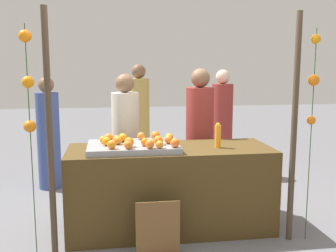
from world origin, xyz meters
TOP-DOWN VIEW (x-y plane):
  - ground_plane at (0.00, 0.00)m, footprint 24.00×24.00m
  - stall_counter at (0.00, 0.00)m, footprint 2.06×0.77m
  - orange_tray at (-0.37, -0.04)m, footprint 0.89×0.60m
  - orange_0 at (-0.14, -0.29)m, footprint 0.07×0.07m
  - orange_1 at (-0.00, 0.06)m, footprint 0.08×0.08m
  - orange_2 at (-0.61, 0.09)m, footprint 0.09×0.09m
  - orange_3 at (-0.43, -0.28)m, footprint 0.08×0.08m
  - orange_4 at (-0.28, 0.16)m, footprint 0.08×0.08m
  - orange_5 at (-0.63, -0.09)m, footprint 0.09×0.09m
  - orange_6 at (-0.13, 0.13)m, footprint 0.09×0.09m
  - orange_7 at (-0.27, -0.17)m, footprint 0.08×0.08m
  - orange_8 at (-0.67, 0.04)m, footprint 0.07×0.07m
  - orange_9 at (-0.23, -0.28)m, footprint 0.09×0.09m
  - orange_10 at (-0.52, -0.05)m, footprint 0.08×0.08m
  - orange_11 at (-0.53, 0.04)m, footprint 0.07×0.07m
  - orange_12 at (-0.14, -0.13)m, footprint 0.09×0.09m
  - orange_13 at (-0.03, -0.09)m, footprint 0.08×0.08m
  - orange_14 at (-0.47, 0.08)m, footprint 0.09×0.09m
  - orange_15 at (0.01, -0.27)m, footprint 0.09×0.09m
  - orange_16 at (-0.58, -0.25)m, footprint 0.08×0.08m
  - orange_17 at (-0.42, -0.18)m, footprint 0.09×0.09m
  - juice_bottle at (0.48, -0.06)m, footprint 0.06×0.06m
  - chalkboard_sign at (-0.20, -0.58)m, footprint 0.39×0.03m
  - vendor_left at (-0.42, 0.69)m, footprint 0.32×0.32m
  - vendor_right at (0.45, 0.65)m, footprint 0.33×0.33m
  - crowd_person_0 at (-1.43, 1.60)m, footprint 0.31×0.31m
  - crowd_person_1 at (-0.13, 2.52)m, footprint 0.34×0.34m
  - crowd_person_2 at (1.11, 1.96)m, footprint 0.32×0.32m
  - canopy_post_left at (-1.11, -0.43)m, footprint 0.06×0.06m
  - canopy_post_right at (1.11, -0.43)m, footprint 0.06×0.06m
  - garland_strand_left at (-1.26, -0.47)m, footprint 0.11×0.12m
  - garland_strand_right at (1.26, -0.46)m, footprint 0.10×0.10m

SIDE VIEW (x-z plane):
  - ground_plane at x=0.00m, z-range 0.00..0.00m
  - chalkboard_sign at x=-0.20m, z-range -0.01..0.50m
  - stall_counter at x=0.00m, z-range 0.00..0.85m
  - crowd_person_0 at x=-1.43m, z-range -0.05..1.47m
  - vendor_left at x=-0.42m, z-range -0.05..1.53m
  - crowd_person_2 at x=1.11m, z-range -0.06..1.56m
  - vendor_right at x=0.45m, z-range -0.06..1.59m
  - crowd_person_1 at x=-0.13m, z-range -0.06..1.64m
  - orange_tray at x=-0.37m, z-range 0.85..0.91m
  - orange_8 at x=-0.67m, z-range 0.91..0.99m
  - orange_11 at x=-0.53m, z-range 0.91..0.99m
  - orange_0 at x=-0.14m, z-range 0.91..0.99m
  - orange_4 at x=-0.28m, z-range 0.91..0.99m
  - orange_3 at x=-0.43m, z-range 0.91..0.99m
  - orange_1 at x=0.00m, z-range 0.91..0.99m
  - orange_10 at x=-0.52m, z-range 0.91..1.00m
  - orange_7 at x=-0.27m, z-range 0.91..1.00m
  - orange_13 at x=-0.03m, z-range 0.91..1.00m
  - orange_16 at x=-0.58m, z-range 0.91..1.00m
  - orange_5 at x=-0.63m, z-range 0.91..1.00m
  - orange_14 at x=-0.47m, z-range 0.91..1.00m
  - orange_9 at x=-0.23m, z-range 0.91..1.00m
  - orange_15 at x=0.01m, z-range 0.91..1.00m
  - orange_2 at x=-0.61m, z-range 0.91..1.00m
  - orange_6 at x=-0.13m, z-range 0.91..1.01m
  - orange_12 at x=-0.14m, z-range 0.91..1.01m
  - orange_17 at x=-0.42m, z-range 0.91..1.01m
  - juice_bottle at x=0.48m, z-range 0.85..1.10m
  - canopy_post_left at x=-1.11m, z-range 0.00..2.16m
  - canopy_post_right at x=1.11m, z-range 0.00..2.16m
  - garland_strand_left at x=-1.26m, z-range 0.52..2.53m
  - garland_strand_right at x=1.26m, z-range 0.53..2.54m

